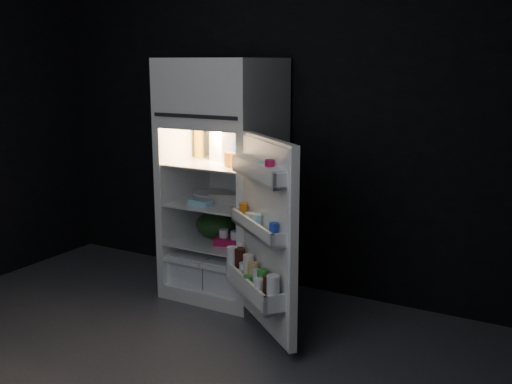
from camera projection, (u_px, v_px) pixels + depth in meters
The scene contains 17 objects.
floor at pixel (131, 370), 3.48m from camera, with size 4.00×3.40×0.00m, color #4D4D52.
wall_back at pixel (270, 115), 4.63m from camera, with size 4.00×0.00×2.70m, color black.
refrigerator at pixel (225, 170), 4.48m from camera, with size 0.76×0.71×1.78m.
fridge_door at pixel (264, 240), 3.70m from camera, with size 0.68×0.60×1.22m.
milk_jug at pixel (224, 145), 4.47m from camera, with size 0.16×0.16×0.24m, color white.
mayo_jar at pixel (241, 152), 4.43m from camera, with size 0.10×0.10×0.14m, color #1F3DA8.
jam_jar at pixel (250, 156), 4.29m from camera, with size 0.10×0.10×0.13m, color black.
amber_bottle at pixel (199, 143), 4.61m from camera, with size 0.08×0.08×0.22m, color #B07F1C.
small_carton at pixel (230, 160), 4.23m from camera, with size 0.07×0.05×0.10m, color orange.
egg_carton at pixel (229, 198), 4.44m from camera, with size 0.28×0.11×0.07m, color gray.
pie at pixel (213, 196), 4.59m from camera, with size 0.28×0.28×0.04m, color tan.
flat_package at pixel (200, 203), 4.37m from camera, with size 0.17×0.09×0.04m, color #90CBDF.
wrapped_pkg at pixel (255, 197), 4.52m from camera, with size 0.13×0.10×0.05m, color beige.
produce_bag at pixel (216, 225), 4.60m from camera, with size 0.31×0.27×0.20m, color #193815.
yogurt_tray at pixel (231, 241), 4.43m from camera, with size 0.24×0.13×0.05m, color #A80E3F.
small_can_red at pixel (254, 234), 4.54m from camera, with size 0.07×0.07×0.09m, color #A80E3F.
small_can_silver at pixel (260, 234), 4.54m from camera, with size 0.07×0.07×0.09m, color #B7B8BC.
Camera 1 is at (2.20, -2.41, 1.76)m, focal length 42.00 mm.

